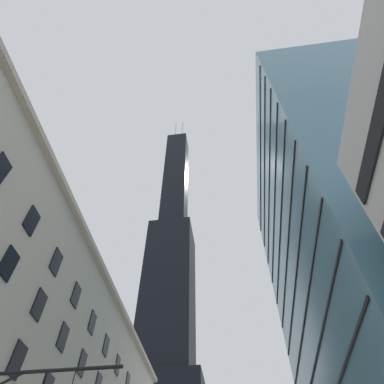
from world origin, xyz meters
The scene contains 2 objects.
dark_skyscraper centered at (-18.36, 95.38, 60.81)m, with size 24.93×24.93×205.97m.
glass_office_midrise centered at (20.04, 23.91, 26.19)m, with size 18.18×32.95×52.39m.
Camera 1 is at (3.83, -8.41, 1.81)m, focal length 31.50 mm.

